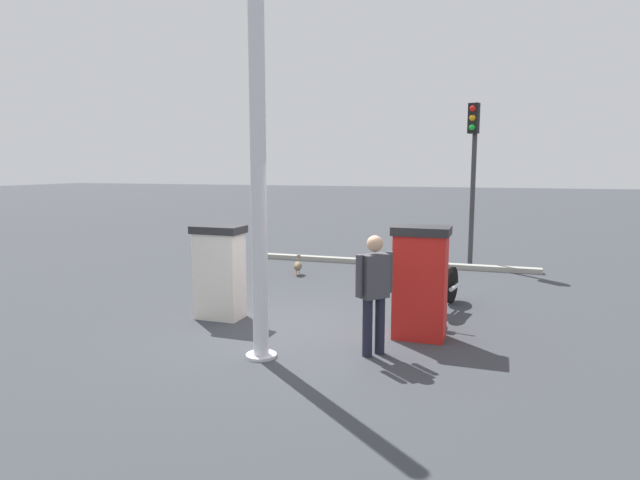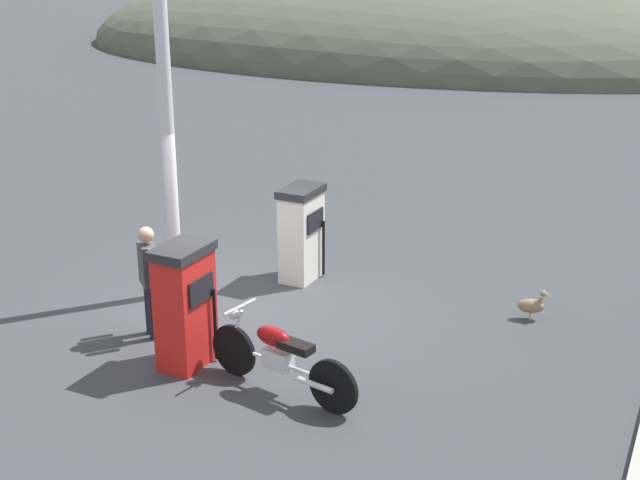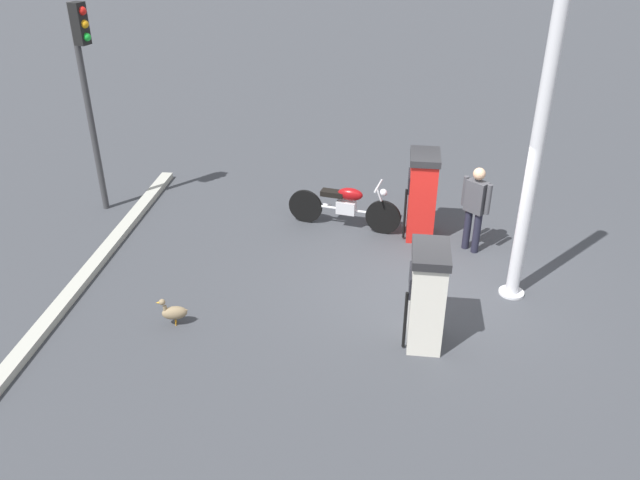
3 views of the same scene
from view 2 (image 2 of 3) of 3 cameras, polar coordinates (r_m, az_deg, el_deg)
The scene contains 8 objects.
ground_plane at distance 12.64m, azimuth -4.94°, elevation -4.92°, with size 120.00×120.00×0.00m, color #383A3F.
fuel_pump_near at distance 11.02m, azimuth -8.84°, elevation -4.25°, with size 0.58×0.80×1.62m.
fuel_pump_far at distance 13.61m, azimuth -1.22°, elevation 0.48°, with size 0.56×0.80×1.51m.
motorcycle_near_pump at distance 10.40m, azimuth -2.71°, elevation -7.64°, with size 2.16×0.71×0.97m.
attendant_person at distance 11.83m, azimuth -11.20°, elevation -2.27°, with size 0.49×0.44×1.58m.
wandering_duck at distance 12.73m, azimuth 13.74°, elevation -4.18°, with size 0.45×0.27×0.46m.
canopy_support_pole at distance 12.79m, azimuth -9.91°, elevation 5.55°, with size 0.40×0.40×4.53m.
distant_hill_main at distance 41.14m, azimuth 6.01°, elevation 12.30°, with size 33.15×19.37×7.77m.
Camera 2 is at (5.95, -9.83, 5.26)m, focal length 48.65 mm.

